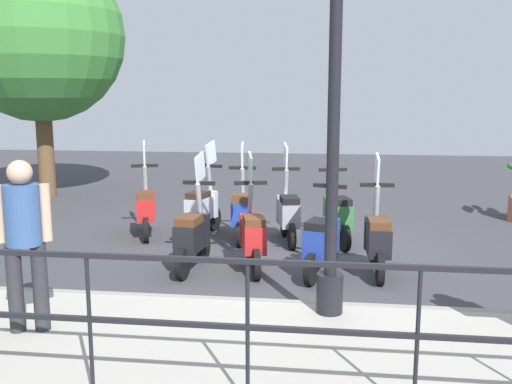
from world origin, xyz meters
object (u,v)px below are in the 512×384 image
Objects in this scene: scooter_far_4 at (146,207)px; scooter_near_1 at (322,239)px; scooter_near_0 at (377,238)px; pedestrian_distant at (24,233)px; scooter_far_2 at (242,211)px; scooter_far_3 at (203,207)px; tree_large at (38,37)px; scooter_far_0 at (337,214)px; lamp_post_near at (333,129)px; scooter_near_3 at (193,235)px; scooter_near_2 at (253,235)px; scooter_far_1 at (288,212)px.

scooter_near_1 is at bearing -137.93° from scooter_far_4.
pedestrian_distant is at bearing 125.97° from scooter_near_0.
scooter_near_1 is 2.07m from scooter_far_2.
pedestrian_distant is 4.31m from scooter_far_3.
tree_large is 8.45m from scooter_near_1.
scooter_near_0 is 1.00× the size of scooter_far_0.
scooter_far_3 is at bearing 154.06° from pedestrian_distant.
lamp_post_near is 2.69× the size of scooter_near_0.
tree_large is (7.28, 3.55, 2.43)m from pedestrian_distant.
scooter_near_0 is at bearing -81.26° from scooter_near_3.
pedestrian_distant is 1.03× the size of scooter_near_1.
scooter_near_1 is 1.69m from scooter_near_3.
pedestrian_distant reaches higher than scooter_far_4.
scooter_far_4 is (3.30, 2.97, -1.50)m from lamp_post_near.
lamp_post_near is 4.69m from scooter_far_4.
scooter_near_2 is (-4.77, -5.29, -3.02)m from tree_large.
scooter_far_3 is at bearing -125.89° from tree_large.
scooter_near_1 is at bearing -146.56° from scooter_far_2.
scooter_far_2 is at bearing 0.56° from scooter_near_2.
pedestrian_distant reaches higher than scooter_near_0.
scooter_far_0 is 1.00× the size of scooter_far_1.
tree_large is 3.48× the size of scooter_near_0.
lamp_post_near is 4.27m from scooter_far_3.
scooter_near_2 is 2.52m from scooter_far_4.
scooter_far_1 is 2.33m from scooter_far_4.
scooter_near_1 is at bearing 100.44° from scooter_near_0.
pedestrian_distant reaches higher than scooter_far_1.
scooter_far_0 is (1.56, -1.90, 0.00)m from scooter_near_3.
scooter_far_4 is (1.69, 2.87, 0.00)m from scooter_near_1.
scooter_near_2 is 1.00× the size of scooter_far_2.
lamp_post_near is at bearing -155.43° from scooter_far_4.
scooter_far_1 is 1.43m from scooter_far_3.
scooter_near_3 is (-0.12, 2.39, 0.00)m from scooter_near_0.
scooter_near_3 is 1.93m from scooter_far_1.
tree_large is at bearing 48.86° from scooter_near_3.
scooter_near_0 is 1.00× the size of scooter_far_3.
scooter_near_2 is 1.84m from scooter_far_0.
lamp_post_near reaches higher than scooter_near_1.
scooter_near_0 is at bearing -124.49° from tree_large.
tree_large is 3.48× the size of scooter_far_3.
tree_large reaches higher than scooter_near_3.
lamp_post_near is 3.53m from scooter_far_0.
scooter_near_2 is 1.00× the size of scooter_near_3.
scooter_far_4 is at bearing 41.36° from scooter_near_3.
scooter_far_4 is (1.55, 3.58, 0.00)m from scooter_near_0.
pedestrian_distant is 4.94m from scooter_far_0.
scooter_near_1 and scooter_far_2 have the same top height.
scooter_near_1 is (1.61, 0.10, -1.50)m from lamp_post_near.
scooter_near_3 is at bearing 47.52° from lamp_post_near.
scooter_far_2 is (1.59, -0.40, 0.00)m from scooter_near_3.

